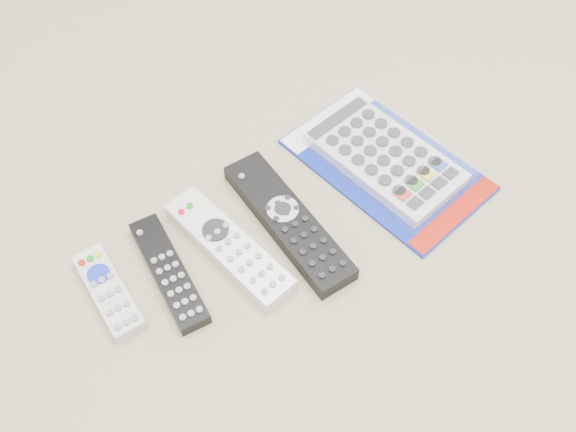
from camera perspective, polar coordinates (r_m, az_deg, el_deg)
remote_small_grey at (r=0.87m, az=-15.67°, el=-6.52°), size 0.05×0.14×0.02m
remote_slim_black at (r=0.87m, az=-10.53°, el=-4.95°), size 0.07×0.19×0.02m
remote_silver_dvd at (r=0.88m, az=-5.27°, el=-2.73°), size 0.07×0.22×0.02m
remote_large_black at (r=0.89m, az=0.04°, el=-0.47°), size 0.08×0.25×0.03m
jumbo_remote_packaged at (r=0.97m, az=8.65°, el=5.24°), size 0.20×0.31×0.04m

